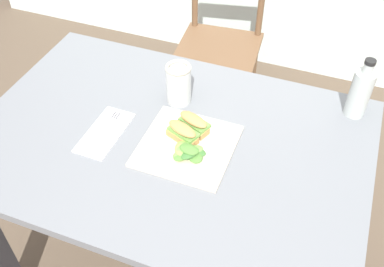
% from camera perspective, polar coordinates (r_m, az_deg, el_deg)
% --- Properties ---
extents(dining_table, '(1.22, 0.83, 0.74)m').
position_cam_1_polar(dining_table, '(1.48, -2.81, -4.17)').
color(dining_table, slate).
rests_on(dining_table, ground).
extents(chair_wooden_far, '(0.44, 0.44, 0.87)m').
position_cam_1_polar(chair_wooden_far, '(2.33, 3.55, 11.27)').
color(chair_wooden_far, brown).
rests_on(chair_wooden_far, ground).
extents(plate_lunch, '(0.28, 0.28, 0.01)m').
position_cam_1_polar(plate_lunch, '(1.36, -0.60, -1.56)').
color(plate_lunch, beige).
rests_on(plate_lunch, dining_table).
extents(sandwich_half_front, '(0.11, 0.08, 0.06)m').
position_cam_1_polar(sandwich_half_front, '(1.35, -1.21, 0.16)').
color(sandwich_half_front, tan).
rests_on(sandwich_half_front, plate_lunch).
extents(sandwich_half_back, '(0.11, 0.08, 0.06)m').
position_cam_1_polar(sandwich_half_back, '(1.38, 0.20, 1.34)').
color(sandwich_half_back, tan).
rests_on(sandwich_half_back, plate_lunch).
extents(salad_mixed_greens, '(0.11, 0.10, 0.04)m').
position_cam_1_polar(salad_mixed_greens, '(1.31, -0.55, -2.31)').
color(salad_mixed_greens, '#518438').
rests_on(salad_mixed_greens, plate_lunch).
extents(napkin_folded, '(0.11, 0.22, 0.00)m').
position_cam_1_polar(napkin_folded, '(1.43, -10.98, 0.16)').
color(napkin_folded, white).
rests_on(napkin_folded, dining_table).
extents(fork_on_napkin, '(0.03, 0.19, 0.00)m').
position_cam_1_polar(fork_on_napkin, '(1.44, -10.68, 0.71)').
color(fork_on_napkin, silver).
rests_on(fork_on_napkin, napkin_folded).
extents(bottle_cold_brew, '(0.07, 0.07, 0.21)m').
position_cam_1_polar(bottle_cold_brew, '(1.52, 20.43, 4.60)').
color(bottle_cold_brew, black).
rests_on(bottle_cold_brew, dining_table).
extents(mason_jar_iced_tea, '(0.08, 0.08, 0.14)m').
position_cam_1_polar(mason_jar_iced_tea, '(1.48, -1.70, 6.12)').
color(mason_jar_iced_tea, '#C67528').
rests_on(mason_jar_iced_tea, dining_table).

